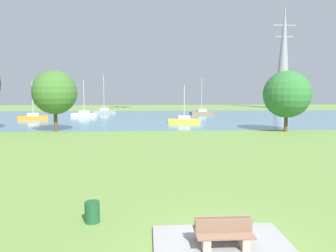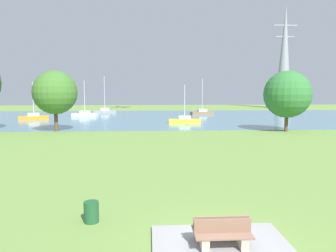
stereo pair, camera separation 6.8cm
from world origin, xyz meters
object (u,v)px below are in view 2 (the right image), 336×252
(litter_bin, at_px, (91,212))
(sailboat_orange, at_px, (34,117))
(sailboat_yellow, at_px, (185,120))
(tree_mid_shore, at_px, (287,94))
(bench_facing_water, at_px, (220,230))
(tree_east_near, at_px, (55,92))
(sailboat_brown, at_px, (202,112))
(electricity_pylon, at_px, (284,57))
(sailboat_gray, at_px, (105,111))
(sailboat_white, at_px, (85,114))
(bench_facing_inland, at_px, (224,237))

(litter_bin, distance_m, sailboat_orange, 48.02)
(sailboat_yellow, xyz_separation_m, tree_mid_shore, (11.19, -10.81, 4.04))
(bench_facing_water, xyz_separation_m, tree_east_near, (-13.48, 30.05, 4.25))
(sailboat_brown, xyz_separation_m, tree_mid_shore, (5.58, -28.51, 4.02))
(tree_mid_shore, relative_size, electricity_pylon, 0.26)
(sailboat_yellow, bearing_deg, litter_bin, -101.64)
(litter_bin, height_order, tree_east_near, tree_east_near)
(sailboat_yellow, height_order, sailboat_gray, sailboat_gray)
(sailboat_yellow, bearing_deg, tree_mid_shore, -43.99)
(sailboat_gray, bearing_deg, tree_mid_shore, -51.78)
(sailboat_white, xyz_separation_m, tree_mid_shore, (28.73, -24.25, 4.03))
(sailboat_brown, bearing_deg, bench_facing_inland, -98.71)
(sailboat_brown, relative_size, electricity_pylon, 0.26)
(sailboat_gray, bearing_deg, sailboat_orange, -124.21)
(litter_bin, bearing_deg, sailboat_white, 101.05)
(sailboat_orange, bearing_deg, bench_facing_inland, -65.22)
(bench_facing_inland, xyz_separation_m, litter_bin, (-4.47, 2.56, -0.07))
(litter_bin, height_order, sailboat_orange, sailboat_orange)
(bench_facing_water, distance_m, sailboat_brown, 57.55)
(sailboat_yellow, height_order, tree_east_near, tree_east_near)
(sailboat_brown, bearing_deg, sailboat_white, -169.58)
(sailboat_orange, xyz_separation_m, sailboat_brown, (30.64, 10.09, 0.01))
(sailboat_white, relative_size, sailboat_gray, 0.84)
(sailboat_gray, distance_m, sailboat_brown, 21.12)
(bench_facing_water, height_order, electricity_pylon, electricity_pylon)
(sailboat_gray, height_order, electricity_pylon, electricity_pylon)
(electricity_pylon, bearing_deg, sailboat_gray, -160.10)
(litter_bin, xyz_separation_m, sailboat_orange, (-17.38, 44.77, 0.06))
(sailboat_brown, bearing_deg, litter_bin, -103.60)
(sailboat_orange, height_order, sailboat_brown, sailboat_brown)
(tree_east_near, distance_m, electricity_pylon, 69.05)
(sailboat_white, bearing_deg, bench_facing_water, -74.74)
(sailboat_white, bearing_deg, tree_east_near, -87.78)
(sailboat_orange, bearing_deg, tree_mid_shore, -26.96)
(sailboat_brown, bearing_deg, electricity_pylon, 39.66)
(sailboat_white, relative_size, sailboat_brown, 0.93)
(sailboat_yellow, bearing_deg, sailboat_white, 142.52)
(bench_facing_water, xyz_separation_m, electricity_pylon, (34.85, 78.47, 13.59))
(sailboat_orange, height_order, electricity_pylon, electricity_pylon)
(litter_bin, distance_m, tree_east_near, 29.75)
(sailboat_gray, relative_size, sailboat_orange, 1.26)
(bench_facing_water, bearing_deg, sailboat_gray, 100.84)
(bench_facing_water, relative_size, sailboat_yellow, 0.31)
(bench_facing_water, height_order, sailboat_orange, sailboat_orange)
(bench_facing_water, distance_m, litter_bin, 4.91)
(sailboat_white, distance_m, tree_mid_shore, 37.82)
(sailboat_gray, relative_size, electricity_pylon, 0.29)
(sailboat_white, xyz_separation_m, sailboat_orange, (-7.50, -5.83, -0.00))
(tree_east_near, bearing_deg, sailboat_gray, 86.94)
(sailboat_yellow, height_order, electricity_pylon, electricity_pylon)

